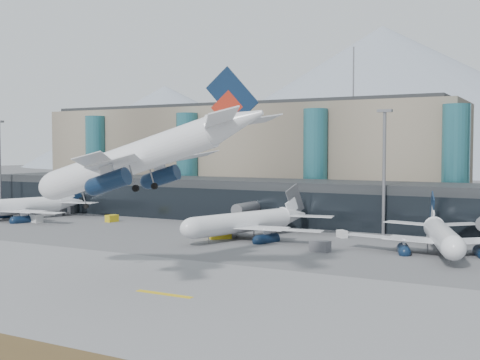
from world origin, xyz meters
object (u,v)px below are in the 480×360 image
object	(u,v)px
veh_b	(112,218)
veh_c	(320,246)
jet_parked_mid	(254,215)
veh_a	(36,218)
jet_parked_left	(25,201)
lightmast_mid	(384,164)
jet_parked_right	(440,228)
hero_jet	(152,147)
veh_g	(342,234)
veh_h	(220,233)
veh_f	(60,212)
lightmast_left	(0,160)
veh_d	(435,240)

from	to	relation	value
veh_b	veh_c	world-z (taller)	veh_c
jet_parked_mid	veh_b	bearing A→B (deg)	99.83
veh_a	jet_parked_left	bearing A→B (deg)	167.22
veh_c	lightmast_mid	bearing A→B (deg)	89.24
jet_parked_mid	jet_parked_right	bearing A→B (deg)	-72.33
hero_jet	jet_parked_left	distance (m)	83.32
veh_g	veh_h	xyz separation A→B (m)	(-20.52, -12.81, 0.45)
veh_a	veh_c	xyz separation A→B (m)	(74.38, -6.29, -0.04)
lightmast_mid	veh_f	xyz separation A→B (m)	(-83.63, -6.19, -13.53)
veh_b	lightmast_left	bearing A→B (deg)	90.38
veh_b	veh_h	size ratio (longest dim) A/B	0.69
veh_a	lightmast_left	bearing A→B (deg)	165.69
jet_parked_left	veh_b	xyz separation A→B (m)	(22.85, 5.75, -3.57)
hero_jet	veh_a	world-z (taller)	hero_jet
veh_g	jet_parked_right	bearing A→B (deg)	24.64
lightmast_left	veh_c	bearing A→B (deg)	-12.00
lightmast_mid	jet_parked_left	bearing A→B (deg)	-169.72
veh_h	veh_f	bearing A→B (deg)	122.76
veh_g	lightmast_mid	bearing A→B (deg)	98.53
lightmast_mid	veh_a	size ratio (longest dim) A/B	7.40
jet_parked_left	veh_h	xyz separation A→B (m)	(59.40, -5.32, -3.25)
veh_g	jet_parked_left	bearing A→B (deg)	-129.22
jet_parked_left	veh_h	size ratio (longest dim) A/B	8.66
jet_parked_mid	veh_d	xyz separation A→B (m)	(33.35, 8.21, -3.54)
veh_c	hero_jet	bearing A→B (deg)	-100.88
hero_jet	veh_g	bearing A→B (deg)	71.85
jet_parked_mid	veh_h	xyz separation A→B (m)	(-4.83, -5.29, -3.15)
veh_g	veh_h	distance (m)	24.19
jet_parked_right	veh_c	world-z (taller)	jet_parked_right
hero_jet	veh_g	size ratio (longest dim) A/B	14.74
jet_parked_left	veh_a	world-z (taller)	jet_parked_left
veh_b	veh_g	size ratio (longest dim) A/B	1.19
veh_b	veh_g	xyz separation A→B (m)	(57.07, 1.73, -0.13)
lightmast_left	jet_parked_left	size ratio (longest dim) A/B	0.71
jet_parked_right	veh_d	bearing A→B (deg)	-1.25
veh_b	veh_d	world-z (taller)	veh_b
veh_c	veh_f	size ratio (longest dim) A/B	1.07
hero_jet	veh_f	distance (m)	87.19
jet_parked_mid	jet_parked_left	bearing A→B (deg)	107.76
lightmast_mid	veh_g	bearing A→B (deg)	-126.90
jet_parked_mid	veh_g	xyz separation A→B (m)	(15.69, 7.52, -3.60)
veh_h	veh_d	bearing A→B (deg)	-23.28
jet_parked_right	veh_h	size ratio (longest dim) A/B	7.98
jet_parked_mid	veh_g	world-z (taller)	jet_parked_mid
hero_jet	jet_parked_left	size ratio (longest dim) A/B	0.99
jet_parked_mid	veh_b	distance (m)	41.93
hero_jet	veh_g	world-z (taller)	hero_jet
jet_parked_left	jet_parked_mid	distance (m)	64.23
hero_jet	jet_parked_mid	size ratio (longest dim) A/B	1.01
veh_h	jet_parked_left	bearing A→B (deg)	132.13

